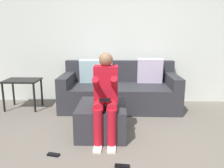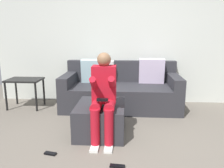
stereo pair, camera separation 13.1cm
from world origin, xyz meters
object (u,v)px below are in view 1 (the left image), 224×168
ottoman (102,119)px  side_table (22,84)px  remote_near_ottoman (122,166)px  person_seated (106,94)px  remote_by_storage_bin (53,155)px  couch_sectional (119,91)px

ottoman → side_table: size_ratio=1.29×
ottoman → remote_near_ottoman: 0.92m
ottoman → person_seated: (0.06, -0.20, 0.42)m
remote_by_storage_bin → remote_near_ottoman: bearing=-1.3°
couch_sectional → person_seated: 1.42m
couch_sectional → person_seated: bearing=-97.4°
side_table → remote_by_storage_bin: side_table is taller
ottoman → person_seated: size_ratio=0.70×
side_table → remote_by_storage_bin: size_ratio=4.33×
ottoman → remote_by_storage_bin: 0.85m
ottoman → side_table: 1.89m
person_seated → side_table: bearing=142.5°
ottoman → remote_near_ottoman: size_ratio=5.03×
side_table → ottoman: bearing=-34.0°
side_table → remote_near_ottoman: (1.82, -1.89, -0.46)m
ottoman → remote_near_ottoman: (0.27, -0.85, -0.20)m
couch_sectional → remote_near_ottoman: (0.03, -2.03, -0.31)m
ottoman → remote_near_ottoman: ottoman is taller
couch_sectional → person_seated: size_ratio=1.87×
ottoman → remote_by_storage_bin: (-0.52, -0.64, -0.20)m
couch_sectional → remote_near_ottoman: 2.06m
person_seated → remote_by_storage_bin: bearing=-142.6°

